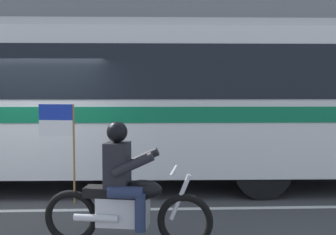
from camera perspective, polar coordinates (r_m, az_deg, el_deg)
ground_plane at (r=7.93m, az=-17.84°, el=-10.75°), size 60.00×60.00×0.00m
sidewalk_curb at (r=12.81m, az=-11.79°, el=-4.88°), size 28.00×3.80×0.15m
lane_center_stripe at (r=7.37m, az=-19.10°, el=-11.84°), size 26.60×0.14×0.01m
transit_bus at (r=8.73m, az=-12.55°, el=3.13°), size 12.93×2.83×3.22m
motorcycle_with_rider at (r=5.33m, az=-5.85°, el=-10.23°), size 2.17×0.70×1.78m
fire_hydrant at (r=11.73m, az=6.99°, el=-3.42°), size 0.22×0.30×0.75m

